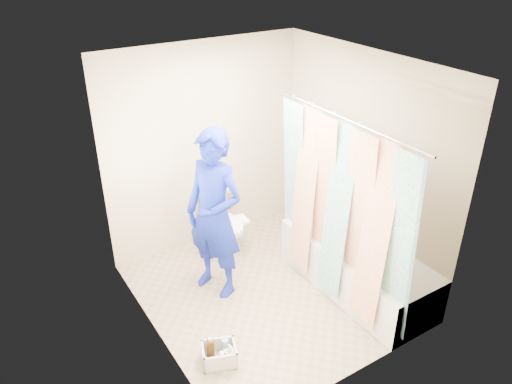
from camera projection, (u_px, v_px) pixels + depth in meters
floor at (267, 293)px, 5.27m from camera, size 2.60×2.60×0.00m
ceiling at (270, 65)px, 4.14m from camera, size 2.40×2.60×0.02m
wall_back at (205, 147)px, 5.67m from camera, size 2.40×0.02×2.40m
wall_front at (364, 261)px, 3.74m from camera, size 2.40×0.02×2.40m
wall_left at (148, 229)px, 4.14m from camera, size 0.02×2.60×2.40m
wall_right at (362, 164)px, 5.27m from camera, size 0.02×2.60×2.40m
bathtub at (357, 266)px, 5.23m from camera, size 0.70×1.75×0.50m
curtain_rod at (347, 120)px, 4.28m from camera, size 0.02×1.90×0.02m
shower_curtain at (338, 213)px, 4.72m from camera, size 0.06×1.75×1.80m
toilet at (225, 223)px, 5.83m from camera, size 0.45×0.73×0.72m
tank_lid at (229, 223)px, 5.71m from camera, size 0.45×0.22×0.03m
tank_internals at (214, 191)px, 5.80m from camera, size 0.18×0.06×0.23m
plumber at (214, 215)px, 4.94m from camera, size 0.65×0.77×1.79m
cleaning_caddy at (220, 355)px, 4.39m from camera, size 0.36×0.33×0.23m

